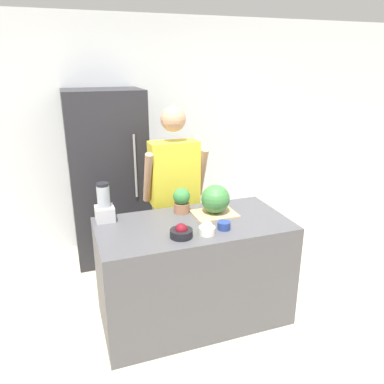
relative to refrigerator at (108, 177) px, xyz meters
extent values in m
plane|color=beige|center=(0.49, -1.76, -0.92)|extent=(14.00, 14.00, 0.00)
cube|color=silver|center=(0.49, 0.36, 0.38)|extent=(8.00, 0.06, 2.60)
cube|color=#4C4C51|center=(0.49, -1.36, -0.48)|extent=(1.54, 0.79, 0.88)
cube|color=#232328|center=(0.00, 0.00, 0.00)|extent=(0.79, 0.62, 1.85)
cylinder|color=gray|center=(0.24, -0.33, 0.18)|extent=(0.02, 0.02, 0.65)
cube|color=gray|center=(0.51, -0.76, -0.51)|extent=(0.33, 0.18, 0.83)
cube|color=gold|center=(0.51, -0.76, 0.21)|extent=(0.45, 0.22, 0.59)
sphere|color=tan|center=(0.51, -0.76, 0.70)|extent=(0.23, 0.23, 0.23)
cylinder|color=tan|center=(0.26, -0.80, 0.20)|extent=(0.07, 0.24, 0.50)
cylinder|color=tan|center=(0.77, -0.80, 0.20)|extent=(0.07, 0.24, 0.50)
cube|color=tan|center=(0.71, -1.25, -0.03)|extent=(0.36, 0.27, 0.01)
sphere|color=#3D7F3D|center=(0.73, -1.24, 0.09)|extent=(0.24, 0.24, 0.24)
cylinder|color=black|center=(0.32, -1.57, -0.01)|extent=(0.17, 0.17, 0.06)
sphere|color=maroon|center=(0.32, -1.57, 0.02)|extent=(0.10, 0.10, 0.10)
cylinder|color=white|center=(0.51, -1.59, -0.01)|extent=(0.12, 0.12, 0.06)
sphere|color=white|center=(0.51, -1.59, 0.02)|extent=(0.09, 0.09, 0.09)
cylinder|color=navy|center=(0.67, -1.55, -0.01)|extent=(0.10, 0.10, 0.06)
cube|color=#B7B7BC|center=(-0.17, -1.07, 0.02)|extent=(0.15, 0.15, 0.12)
cylinder|color=#99A3AD|center=(-0.17, -1.07, 0.17)|extent=(0.10, 0.10, 0.18)
cylinder|color=black|center=(-0.17, -1.07, 0.27)|extent=(0.10, 0.10, 0.02)
cylinder|color=#996647|center=(0.47, -1.12, 0.00)|extent=(0.13, 0.13, 0.08)
sphere|color=#387F3D|center=(0.47, -1.12, 0.10)|extent=(0.15, 0.15, 0.15)
camera|label=1|loc=(-0.44, -3.95, 1.17)|focal=35.00mm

